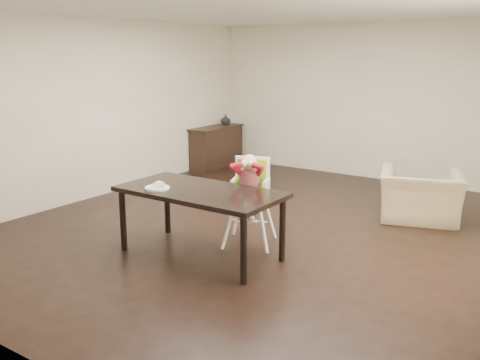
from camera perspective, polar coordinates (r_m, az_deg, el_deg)
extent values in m
plane|color=black|center=(6.84, 2.61, -5.23)|extent=(7.00, 7.00, 0.00)
cube|color=beige|center=(9.67, 13.82, 8.11)|extent=(6.00, 0.02, 2.70)
cube|color=beige|center=(8.49, -14.90, 7.34)|extent=(0.02, 7.00, 2.70)
cube|color=white|center=(6.50, 2.88, 17.94)|extent=(6.00, 7.00, 0.02)
cube|color=black|center=(5.78, -4.29, -1.27)|extent=(1.80, 0.90, 0.05)
cylinder|color=black|center=(6.17, -12.38, -4.24)|extent=(0.07, 0.07, 0.70)
cylinder|color=black|center=(5.15, 0.39, -7.50)|extent=(0.07, 0.07, 0.70)
cylinder|color=black|center=(6.67, -7.77, -2.69)|extent=(0.07, 0.07, 0.70)
cylinder|color=black|center=(5.74, 4.54, -5.29)|extent=(0.07, 0.07, 0.70)
cylinder|color=white|center=(6.11, -1.25, -4.75)|extent=(0.05, 0.05, 0.57)
cylinder|color=white|center=(6.02, 2.48, -5.02)|extent=(0.05, 0.05, 0.57)
cylinder|color=white|center=(6.48, -0.34, -3.66)|extent=(0.05, 0.05, 0.57)
cylinder|color=white|center=(6.40, 3.18, -3.90)|extent=(0.05, 0.05, 0.57)
cube|color=white|center=(6.17, 1.03, -1.82)|extent=(0.51, 0.48, 0.05)
cube|color=#89CD1A|center=(6.16, 1.03, -1.50)|extent=(0.41, 0.40, 0.03)
cube|color=white|center=(6.26, 1.35, 0.60)|extent=(0.40, 0.19, 0.42)
cube|color=#89CD1A|center=(6.23, 1.29, 0.45)|extent=(0.33, 0.14, 0.38)
cube|color=black|center=(6.18, 0.54, 0.33)|extent=(0.09, 0.18, 0.02)
cube|color=black|center=(6.15, 1.74, 0.26)|extent=(0.09, 0.18, 0.02)
cylinder|color=#A71320|center=(6.12, 1.03, -0.13)|extent=(0.30, 0.30, 0.27)
sphere|color=beige|center=(6.05, 1.00, 1.87)|extent=(0.23, 0.23, 0.18)
ellipsoid|color=brown|center=(6.08, 1.05, 2.10)|extent=(0.24, 0.23, 0.14)
sphere|color=beige|center=(5.97, 0.47, 1.75)|extent=(0.10, 0.10, 0.08)
sphere|color=beige|center=(5.95, 1.13, 1.72)|extent=(0.10, 0.10, 0.08)
cylinder|color=white|center=(5.85, -8.83, -0.88)|extent=(0.34, 0.34, 0.02)
torus|color=white|center=(5.85, -8.83, -0.77)|extent=(0.34, 0.34, 0.01)
imported|color=#9B8863|center=(7.45, 18.77, -0.76)|extent=(1.19, 0.96, 0.90)
cube|color=black|center=(10.44, -2.53, 3.48)|extent=(0.40, 1.20, 0.76)
cube|color=black|center=(10.38, -2.55, 5.63)|extent=(0.44, 1.26, 0.03)
imported|color=#99999E|center=(10.61, -1.55, 6.43)|extent=(0.22, 0.23, 0.20)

